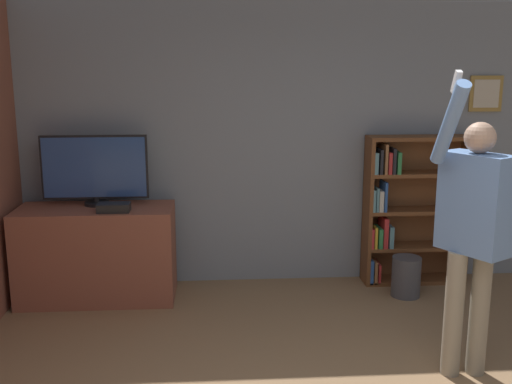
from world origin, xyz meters
The scene contains 7 objects.
wall_back centered at (0.01, 3.20, 1.35)m, with size 6.96×0.09×2.70m.
tv_ledge centered at (-1.73, 2.77, 0.43)m, with size 1.39×0.60×0.86m.
television centered at (-1.73, 2.88, 1.19)m, with size 0.95×0.22×0.64m.
game_console centered at (-1.53, 2.61, 0.89)m, with size 0.28×0.16×0.08m.
bookshelf centered at (1.21, 3.02, 0.73)m, with size 0.99×0.28×1.45m.
person centered at (1.06, 1.19, 1.07)m, with size 0.60×0.59×2.08m.
waste_bin centered at (1.11, 2.63, 0.19)m, with size 0.27×0.27×0.37m.
Camera 1 is at (-0.65, -2.52, 2.10)m, focal length 42.00 mm.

